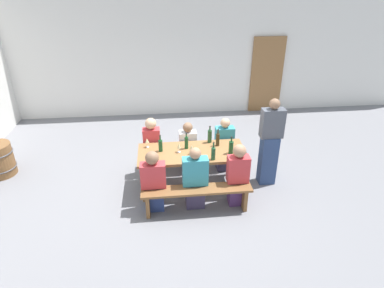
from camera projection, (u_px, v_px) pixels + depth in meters
name	position (u px, v px, depth m)	size (l,w,h in m)	color
ground_plane	(192.00, 186.00, 6.07)	(24.00, 24.00, 0.00)	slate
back_wall	(177.00, 56.00, 8.67)	(14.00, 0.20, 3.20)	silver
wooden_door	(267.00, 75.00, 9.04)	(0.90, 0.06, 2.10)	olive
tasting_table	(192.00, 155.00, 5.76)	(1.91, 0.83, 0.75)	olive
bench_near	(197.00, 194.00, 5.28)	(1.81, 0.30, 0.45)	brown
bench_far	(188.00, 152.00, 6.54)	(1.81, 0.30, 0.45)	brown
wine_bottle_0	(218.00, 139.00, 5.87)	(0.07, 0.07, 0.33)	#332814
wine_bottle_1	(186.00, 142.00, 5.78)	(0.07, 0.07, 0.31)	#194723
wine_bottle_2	(213.00, 153.00, 5.42)	(0.07, 0.07, 0.33)	#234C2D
wine_bottle_3	(160.00, 145.00, 5.68)	(0.07, 0.07, 0.32)	#194723
wine_bottle_4	(231.00, 147.00, 5.61)	(0.08, 0.08, 0.32)	#194723
wine_bottle_5	(210.00, 136.00, 5.99)	(0.08, 0.08, 0.33)	#234C2D
wine_glass_0	(192.00, 148.00, 5.58)	(0.07, 0.07, 0.18)	silver
wine_glass_1	(147.00, 141.00, 5.81)	(0.07, 0.07, 0.17)	silver
wine_glass_2	(179.00, 146.00, 5.65)	(0.07, 0.07, 0.18)	silver
seated_guest_near_0	(154.00, 182.00, 5.27)	(0.41, 0.24, 1.10)	navy
seated_guest_near_1	(195.00, 180.00, 5.33)	(0.42, 0.24, 1.12)	#39304B
seated_guest_near_2	(238.00, 176.00, 5.39)	(0.36, 0.24, 1.14)	#4C2C5E
seated_guest_far_0	(152.00, 147.00, 6.23)	(0.32, 0.24, 1.18)	#3B4738
seated_guest_far_1	(188.00, 149.00, 6.33)	(0.33, 0.24, 1.06)	#50426A
seated_guest_far_2	(224.00, 146.00, 6.39)	(0.36, 0.24, 1.12)	#423D59
standing_host	(270.00, 144.00, 5.84)	(0.40, 0.24, 1.68)	navy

